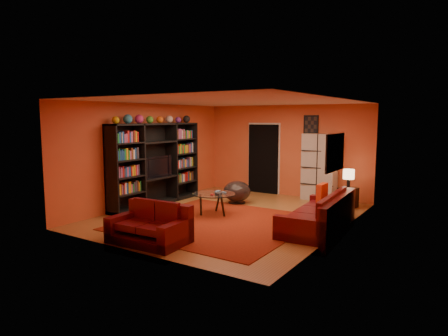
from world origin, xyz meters
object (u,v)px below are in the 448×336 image
Objects in this scene: side_table at (348,198)px; bowl_chair at (237,191)px; tv at (156,167)px; sofa at (322,215)px; entertainment_unit at (156,164)px; coffee_table at (214,196)px; table_lamp at (349,175)px; storage_cabinet at (319,167)px; loveseat at (152,226)px.

bowl_chair is at bearing -157.04° from side_table.
tv is 4.43m from sofa.
bowl_chair is 1.44× the size of side_table.
sofa is (4.37, 0.14, -0.71)m from tv.
bowl_chair is at bearing 35.97° from entertainment_unit.
coffee_table is 3.44m from side_table.
table_lamp is (0.00, 0.00, 0.58)m from side_table.
bowl_chair is at bearing -132.05° from storage_cabinet.
storage_cabinet is 3.90× the size of table_lamp.
tv is at bearing 177.67° from coffee_table.
loveseat reaches higher than bowl_chair.
side_table is at bearing 0.00° from table_lamp.
table_lamp is (0.92, -0.47, -0.08)m from storage_cabinet.
entertainment_unit reaches higher than storage_cabinet.
loveseat is at bearing -114.65° from side_table.
storage_cabinet reaches higher than sofa.
sofa is 2.32m from table_lamp.
entertainment_unit reaches higher than tv.
loveseat is at bearing -138.90° from tv.
coffee_table is 3.31m from storage_cabinet.
sofa reaches higher than side_table.
loveseat is at bearing -114.65° from table_lamp.
entertainment_unit is at bearing 175.94° from coffee_table.
tv is 4.38m from storage_cabinet.
entertainment_unit is 4.89m from table_lamp.
table_lamp is at bearing -60.58° from tv.
tv reaches higher than bowl_chair.
coffee_table is 0.54× the size of storage_cabinet.
storage_cabinet is at bearing -49.22° from tv.
tv is 0.97× the size of coffee_table.
bowl_chair is 2.86m from table_lamp.
coffee_table is 1.39m from bowl_chair.
bowl_chair is (-0.20, 1.37, -0.14)m from coffee_table.
side_table is (2.38, 2.47, -0.20)m from coffee_table.
coffee_table is (-2.51, -0.22, 0.17)m from sofa.
side_table is 0.58m from table_lamp.
coffee_table is at bearing -134.04° from side_table.
storage_cabinet is at bearing 153.11° from table_lamp.
side_table is (4.24, 2.39, -0.74)m from tv.
loveseat is (-2.31, -2.51, 0.00)m from sofa.
tv is 4.92m from side_table.
coffee_table is at bearing -92.33° from tv.
bowl_chair is 2.81m from side_table.
bowl_chair is 1.55× the size of table_lamp.
tv is 4.87m from table_lamp.
storage_cabinet is 1.04m from table_lamp.
table_lamp reaches higher than bowl_chair.
tv is 1.90× the size of side_table.
entertainment_unit is 3.04× the size of coffee_table.
storage_cabinet is at bearing 39.76° from entertainment_unit.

